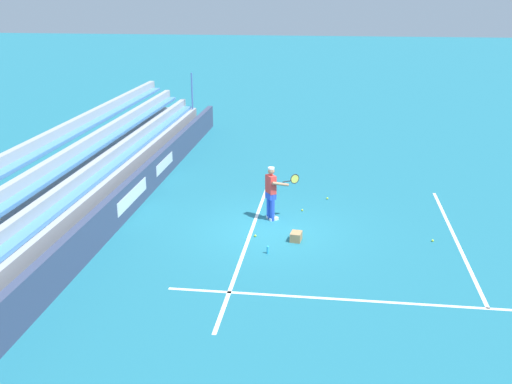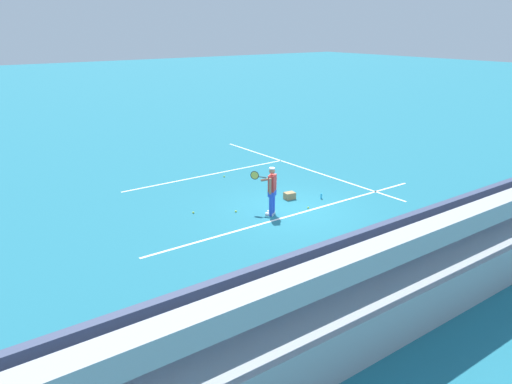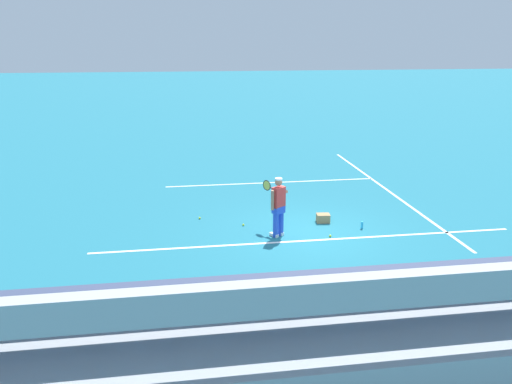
# 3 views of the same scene
# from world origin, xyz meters

# --- Properties ---
(ground_plane) EXTENTS (160.00, 160.00, 0.00)m
(ground_plane) POSITION_xyz_m (0.00, 0.00, 0.00)
(ground_plane) COLOR #1E6B7F
(court_baseline_white) EXTENTS (12.00, 0.10, 0.01)m
(court_baseline_white) POSITION_xyz_m (0.00, -0.50, 0.00)
(court_baseline_white) COLOR white
(court_baseline_white) RESTS_ON ground
(court_sideline_white) EXTENTS (0.10, 12.00, 0.01)m
(court_sideline_white) POSITION_xyz_m (4.11, 4.00, 0.00)
(court_sideline_white) COLOR white
(court_sideline_white) RESTS_ON ground
(court_service_line_white) EXTENTS (8.22, 0.10, 0.01)m
(court_service_line_white) POSITION_xyz_m (0.00, 5.50, 0.00)
(court_service_line_white) COLOR white
(court_service_line_white) RESTS_ON ground
(back_wall_sponsor_board) EXTENTS (27.78, 0.25, 1.10)m
(back_wall_sponsor_board) POSITION_xyz_m (-0.01, -4.62, 0.55)
(back_wall_sponsor_board) COLOR #384260
(back_wall_sponsor_board) RESTS_ON ground
(bleacher_stand) EXTENTS (26.39, 2.40, 2.95)m
(bleacher_stand) POSITION_xyz_m (0.00, -6.45, 0.73)
(bleacher_stand) COLOR #9EA3A8
(bleacher_stand) RESTS_ON ground
(tennis_player) EXTENTS (0.60, 1.05, 1.71)m
(tennis_player) POSITION_xyz_m (-0.82, -0.00, 0.89)
(tennis_player) COLOR blue
(tennis_player) RESTS_ON ground
(ball_box_cardboard) EXTENTS (0.43, 0.35, 0.26)m
(ball_box_cardboard) POSITION_xyz_m (0.78, 0.88, 0.13)
(ball_box_cardboard) COLOR #A87F51
(ball_box_cardboard) RESTS_ON ground
(tennis_ball_stray_back) EXTENTS (0.07, 0.07, 0.07)m
(tennis_ball_stray_back) POSITION_xyz_m (-1.69, 0.93, 0.03)
(tennis_ball_stray_back) COLOR #CCE533
(tennis_ball_stray_back) RESTS_ON ground
(tennis_ball_near_player) EXTENTS (0.07, 0.07, 0.07)m
(tennis_ball_near_player) POSITION_xyz_m (-2.97, 1.72, 0.03)
(tennis_ball_near_player) COLOR #CCE533
(tennis_ball_near_player) RESTS_ON ground
(tennis_ball_far_right) EXTENTS (0.07, 0.07, 0.07)m
(tennis_ball_far_right) POSITION_xyz_m (0.34, 4.81, 0.03)
(tennis_ball_far_right) COLOR #CCE533
(tennis_ball_far_right) RESTS_ON ground
(tennis_ball_by_box) EXTENTS (0.07, 0.07, 0.07)m
(tennis_ball_by_box) POSITION_xyz_m (0.65, -0.32, 0.03)
(tennis_ball_by_box) COLOR #CCE533
(tennis_ball_by_box) RESTS_ON ground
(water_bottle) EXTENTS (0.07, 0.07, 0.22)m
(water_bottle) POSITION_xyz_m (1.77, 0.17, 0.11)
(water_bottle) COLOR #33B2E5
(water_bottle) RESTS_ON ground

